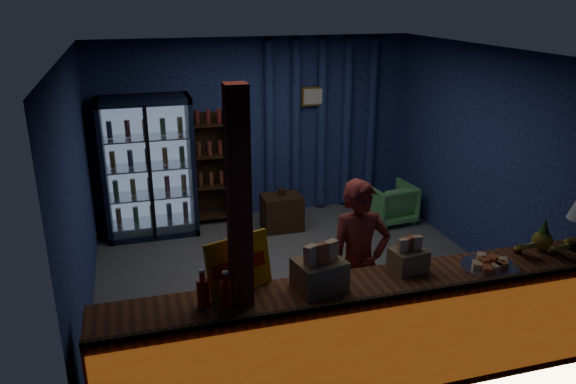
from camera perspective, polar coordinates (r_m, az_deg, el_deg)
name	(u,v)px	position (r m, az deg, el deg)	size (l,w,h in m)	color
ground	(299,279)	(6.64, 1.16, -8.83)	(4.60, 4.60, 0.00)	#515154
room_walls	(300,149)	(6.06, 1.26, 4.34)	(4.60, 4.60, 4.60)	navy
counter	(367,334)	(4.87, 8.07, -14.10)	(4.40, 0.57, 0.99)	brown
support_post	(241,260)	(4.18, -4.83, -6.94)	(0.16, 0.16, 2.60)	maroon
beverage_cooler	(149,167)	(7.82, -13.98, 2.44)	(1.20, 0.62, 1.90)	black
bottle_shelf	(210,169)	(8.06, -7.92, 2.32)	(0.50, 0.28, 1.60)	#352411
curtain_folds	(322,126)	(8.40, 3.44, 6.75)	(1.74, 0.14, 2.50)	navy
framed_picture	(313,96)	(8.22, 2.61, 9.68)	(0.36, 0.04, 0.28)	gold
shopkeeper	(359,264)	(5.25, 7.21, -7.26)	(0.59, 0.38, 1.61)	maroon
green_chair	(390,203)	(8.27, 10.34, -1.09)	(0.61, 0.63, 0.57)	#5EBD63
side_table	(282,212)	(7.88, -0.63, -2.07)	(0.55, 0.40, 0.60)	#352411
yellow_sign	(239,264)	(4.41, -5.03, -7.32)	(0.56, 0.30, 0.44)	#E1A90B
soda_bottles	(225,290)	(4.26, -6.44, -9.89)	(0.41, 0.17, 0.31)	red
snack_box_left	(320,272)	(4.45, 3.22, -8.14)	(0.43, 0.38, 0.40)	olive
snack_box_centre	(408,258)	(4.85, 12.13, -6.58)	(0.31, 0.27, 0.30)	olive
pastry_tray	(490,266)	(5.09, 19.83, -7.09)	(0.49, 0.49, 0.08)	silver
banana_bunches	(549,244)	(5.56, 25.02, -4.85)	(0.77, 0.30, 0.17)	gold
pineapple	(543,238)	(5.57, 24.46, -4.24)	(0.18, 0.18, 0.31)	olive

